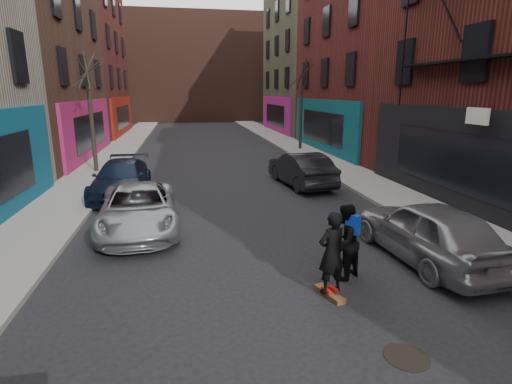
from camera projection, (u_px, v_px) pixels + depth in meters
name	position (u px, v px, depth m)	size (l,w,h in m)	color
sidewalk_left	(127.00, 143.00, 31.58)	(2.50, 84.00, 0.13)	gray
sidewalk_right	(280.00, 139.00, 33.72)	(2.50, 84.00, 0.13)	gray
buildings_right	(493.00, 8.00, 19.66)	(12.00, 56.00, 16.00)	#4B2B20
building_far	(194.00, 69.00, 55.75)	(40.00, 10.00, 14.00)	#47281E
tree_left_far	(90.00, 105.00, 19.32)	(2.00, 2.00, 6.50)	black
tree_right_far	(301.00, 99.00, 27.14)	(2.00, 2.00, 6.80)	black
parked_left_far	(138.00, 208.00, 11.80)	(2.21, 4.79, 1.33)	#929699
parked_left_end	(121.00, 179.00, 15.72)	(1.92, 4.72, 1.37)	black
parked_right_far	(428.00, 231.00, 9.63)	(1.79, 4.45, 1.52)	gray
parked_right_end	(301.00, 169.00, 17.44)	(1.54, 4.42, 1.46)	black
skateboard	(330.00, 294.00, 8.08)	(0.22, 0.80, 0.10)	brown
skateboarder	(332.00, 253.00, 7.86)	(0.62, 0.40, 1.69)	black
pedestrian	(345.00, 242.00, 8.68)	(1.04, 0.99, 1.69)	black
manhole	(407.00, 357.00, 6.22)	(0.70, 0.70, 0.01)	black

